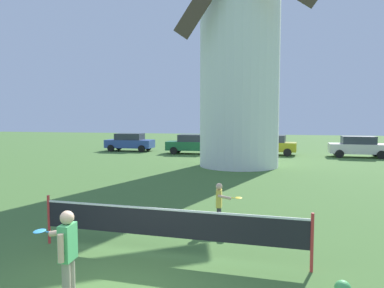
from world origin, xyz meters
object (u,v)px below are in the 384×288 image
player_far (220,202)px  parked_car_mustard (271,145)px  parked_car_cream (358,146)px  tennis_net (167,223)px  player_near (67,250)px  parked_car_blue (130,142)px  windmill (240,37)px  parked_car_green (194,144)px  stray_ball (343,288)px

player_far → parked_car_mustard: size_ratio=0.29×
parked_car_mustard → parked_car_cream: same height
tennis_net → player_near: size_ratio=4.03×
player_near → parked_car_blue: bearing=113.2°
parked_car_blue → parked_car_mustard: 12.24m
windmill → parked_car_green: bearing=124.5°
windmill → player_far: 13.68m
parked_car_mustard → tennis_net: bearing=-93.7°
player_far → parked_car_cream: size_ratio=0.28×
parked_car_green → parked_car_mustard: 6.15m
windmill → stray_ball: 16.86m
player_far → parked_car_blue: size_ratio=0.27×
player_near → parked_car_mustard: 23.30m
stray_ball → player_near: bearing=-163.6°
windmill → player_near: 17.33m
player_near → parked_car_cream: size_ratio=0.35×
stray_ball → player_far: bearing=130.2°
stray_ball → parked_car_blue: (-14.06, 21.99, 0.68)m
parked_car_green → stray_ball: bearing=-69.4°
player_far → parked_car_green: (-5.42, 18.16, 0.16)m
windmill → stray_ball: (3.50, -14.70, -7.49)m
windmill → parked_car_blue: (-10.56, 7.29, -6.80)m
windmill → tennis_net: windmill is taller
parked_car_green → parked_car_blue: bearing=172.1°
player_near → tennis_net: bearing=65.1°
windmill → parked_car_mustard: 10.10m
tennis_net → parked_car_cream: (7.67, 20.93, 0.12)m
windmill → parked_car_mustard: (1.67, 7.27, -6.80)m
parked_car_green → parked_car_cream: 12.39m
windmill → parked_car_mustard: windmill is taller
player_far → stray_ball: size_ratio=4.48×
player_far → parked_car_blue: 22.25m
tennis_net → player_near: (-0.93, -2.00, 0.11)m
parked_car_green → parked_car_mustard: same height
parked_car_mustard → parked_car_cream: (6.28, -0.26, 0.00)m
tennis_net → parked_car_cream: parked_car_cream is taller
tennis_net → parked_car_mustard: 21.23m
windmill → parked_car_green: size_ratio=3.39×
player_near → parked_car_mustard: parked_car_mustard is taller
parked_car_green → parked_car_cream: bearing=2.7°
stray_ball → parked_car_blue: 26.11m
windmill → parked_car_cream: bearing=41.4°
windmill → player_far: bearing=-85.2°
windmill → player_far: (0.99, -11.73, -6.96)m
windmill → parked_car_blue: 14.53m
player_near → parked_car_blue: parked_car_blue is taller
player_far → parked_car_green: size_ratio=0.25×
parked_car_cream → tennis_net: bearing=-110.1°
parked_car_blue → parked_car_mustard: size_ratio=1.07×
parked_car_blue → parked_car_mustard: same height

